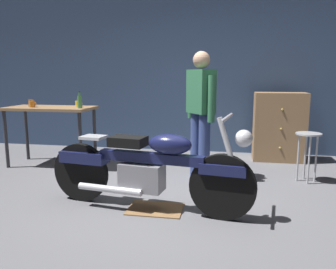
{
  "coord_description": "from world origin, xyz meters",
  "views": [
    {
      "loc": [
        0.68,
        -3.27,
        1.35
      ],
      "look_at": [
        -0.03,
        0.7,
        0.65
      ],
      "focal_mm": 35.71,
      "sensor_mm": 36.0,
      "label": 1
    }
  ],
  "objects_px": {
    "wooden_dresser": "(279,127)",
    "mug_orange_travel": "(32,104)",
    "mug_yellow_tall": "(78,104)",
    "mug_brown_stoneware": "(31,103)",
    "person_standing": "(201,110)",
    "motorcycle": "(148,167)",
    "bottle": "(80,102)",
    "shop_stool": "(308,144)"
  },
  "relations": [
    {
      "from": "wooden_dresser",
      "to": "mug_brown_stoneware",
      "type": "relative_size",
      "value": 9.72
    },
    {
      "from": "motorcycle",
      "to": "shop_stool",
      "type": "bearing_deg",
      "value": 43.72
    },
    {
      "from": "motorcycle",
      "to": "bottle",
      "type": "height_order",
      "value": "bottle"
    },
    {
      "from": "mug_brown_stoneware",
      "to": "bottle",
      "type": "bearing_deg",
      "value": -11.04
    },
    {
      "from": "motorcycle",
      "to": "mug_yellow_tall",
      "type": "xyz_separation_m",
      "value": [
        -1.47,
        1.58,
        0.49
      ]
    },
    {
      "from": "mug_brown_stoneware",
      "to": "bottle",
      "type": "distance_m",
      "value": 0.9
    },
    {
      "from": "shop_stool",
      "to": "wooden_dresser",
      "type": "xyz_separation_m",
      "value": [
        -0.2,
        1.12,
        0.05
      ]
    },
    {
      "from": "motorcycle",
      "to": "wooden_dresser",
      "type": "height_order",
      "value": "wooden_dresser"
    },
    {
      "from": "wooden_dresser",
      "to": "mug_orange_travel",
      "type": "bearing_deg",
      "value": -164.18
    },
    {
      "from": "bottle",
      "to": "wooden_dresser",
      "type": "bearing_deg",
      "value": 19.99
    },
    {
      "from": "person_standing",
      "to": "mug_yellow_tall",
      "type": "relative_size",
      "value": 14.95
    },
    {
      "from": "wooden_dresser",
      "to": "mug_yellow_tall",
      "type": "height_order",
      "value": "wooden_dresser"
    },
    {
      "from": "mug_brown_stoneware",
      "to": "mug_orange_travel",
      "type": "relative_size",
      "value": 0.98
    },
    {
      "from": "motorcycle",
      "to": "person_standing",
      "type": "height_order",
      "value": "person_standing"
    },
    {
      "from": "motorcycle",
      "to": "mug_orange_travel",
      "type": "bearing_deg",
      "value": 155.74
    },
    {
      "from": "motorcycle",
      "to": "mug_orange_travel",
      "type": "height_order",
      "value": "motorcycle"
    },
    {
      "from": "motorcycle",
      "to": "wooden_dresser",
      "type": "xyz_separation_m",
      "value": [
        1.6,
        2.39,
        0.1
      ]
    },
    {
      "from": "mug_brown_stoneware",
      "to": "shop_stool",
      "type": "bearing_deg",
      "value": -3.24
    },
    {
      "from": "shop_stool",
      "to": "mug_orange_travel",
      "type": "distance_m",
      "value": 3.92
    },
    {
      "from": "person_standing",
      "to": "mug_brown_stoneware",
      "type": "height_order",
      "value": "person_standing"
    },
    {
      "from": "bottle",
      "to": "person_standing",
      "type": "bearing_deg",
      "value": -5.07
    },
    {
      "from": "mug_yellow_tall",
      "to": "mug_brown_stoneware",
      "type": "height_order",
      "value": "mug_brown_stoneware"
    },
    {
      "from": "wooden_dresser",
      "to": "bottle",
      "type": "xyz_separation_m",
      "value": [
        -2.92,
        -1.06,
        0.45
      ]
    },
    {
      "from": "mug_yellow_tall",
      "to": "mug_orange_travel",
      "type": "relative_size",
      "value": 0.97
    },
    {
      "from": "motorcycle",
      "to": "bottle",
      "type": "xyz_separation_m",
      "value": [
        -1.32,
        1.33,
        0.55
      ]
    },
    {
      "from": "shop_stool",
      "to": "bottle",
      "type": "height_order",
      "value": "bottle"
    },
    {
      "from": "person_standing",
      "to": "mug_orange_travel",
      "type": "bearing_deg",
      "value": 48.24
    },
    {
      "from": "mug_brown_stoneware",
      "to": "person_standing",
      "type": "bearing_deg",
      "value": -7.08
    },
    {
      "from": "mug_brown_stoneware",
      "to": "mug_orange_travel",
      "type": "bearing_deg",
      "value": -54.08
    },
    {
      "from": "person_standing",
      "to": "wooden_dresser",
      "type": "xyz_separation_m",
      "value": [
        1.17,
        1.22,
        -0.38
      ]
    },
    {
      "from": "person_standing",
      "to": "wooden_dresser",
      "type": "relative_size",
      "value": 1.52
    },
    {
      "from": "shop_stool",
      "to": "mug_yellow_tall",
      "type": "relative_size",
      "value": 5.73
    },
    {
      "from": "wooden_dresser",
      "to": "mug_brown_stoneware",
      "type": "bearing_deg",
      "value": -166.79
    },
    {
      "from": "person_standing",
      "to": "bottle",
      "type": "bearing_deg",
      "value": 47.11
    },
    {
      "from": "motorcycle",
      "to": "mug_yellow_tall",
      "type": "relative_size",
      "value": 19.48
    },
    {
      "from": "motorcycle",
      "to": "mug_brown_stoneware",
      "type": "xyz_separation_m",
      "value": [
        -2.2,
        1.5,
        0.5
      ]
    },
    {
      "from": "mug_yellow_tall",
      "to": "motorcycle",
      "type": "bearing_deg",
      "value": -47.12
    },
    {
      "from": "shop_stool",
      "to": "mug_yellow_tall",
      "type": "distance_m",
      "value": 3.32
    },
    {
      "from": "mug_brown_stoneware",
      "to": "mug_orange_travel",
      "type": "distance_m",
      "value": 0.19
    },
    {
      "from": "shop_stool",
      "to": "mug_brown_stoneware",
      "type": "bearing_deg",
      "value": 176.76
    },
    {
      "from": "mug_orange_travel",
      "to": "wooden_dresser",
      "type": "bearing_deg",
      "value": 15.82
    },
    {
      "from": "mug_orange_travel",
      "to": "motorcycle",
      "type": "bearing_deg",
      "value": -32.78
    }
  ]
}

